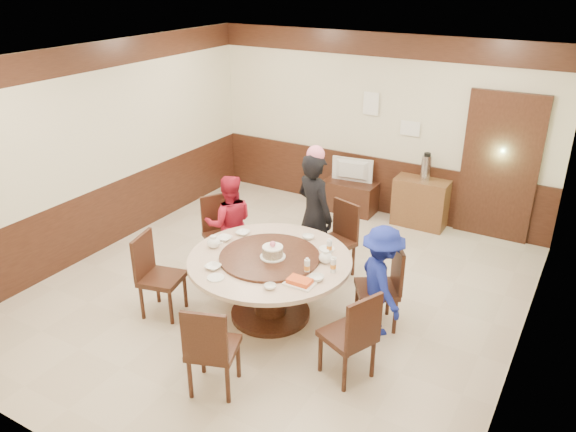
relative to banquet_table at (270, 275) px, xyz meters
The scene contains 32 objects.
room 0.74m from the banquet_table, 110.78° to the left, with size 6.00×6.04×2.84m.
banquet_table is the anchor object (origin of this frame).
chair_0 1.23m from the banquet_table, 22.32° to the left, with size 0.61×0.61×0.97m.
chair_1 1.26m from the banquet_table, 79.88° to the left, with size 0.55×0.56×0.97m.
chair_2 1.34m from the banquet_table, 149.96° to the left, with size 0.61×0.61×0.97m.
chair_3 1.27m from the banquet_table, 152.78° to the right, with size 0.54×0.53×0.97m.
chair_4 1.34m from the banquet_table, 81.87° to the right, with size 0.56×0.57×0.97m.
chair_5 1.31m from the banquet_table, 22.32° to the right, with size 0.59×0.58×0.97m.
person_standing 1.16m from the banquet_table, 92.01° to the left, with size 0.60×0.39×1.64m, color black.
person_red 1.23m from the banquet_table, 146.95° to the left, with size 0.64×0.50×1.31m, color #AB162C.
person_blue 1.23m from the banquet_table, 16.82° to the left, with size 0.81×0.46×1.25m, color navy.
birthday_cake 0.32m from the banquet_table, 15.92° to the right, with size 0.28×0.28×0.19m.
teapot_left 0.74m from the banquet_table, behind, with size 0.17×0.15×0.13m, color white.
teapot_right 0.68m from the banquet_table, 20.40° to the left, with size 0.17×0.15×0.13m, color white.
bowl_0 0.72m from the banquet_table, 150.17° to the left, with size 0.16×0.16×0.04m, color white.
bowl_1 0.68m from the banquet_table, 57.67° to the right, with size 0.13×0.13×0.04m, color white.
bowl_2 0.68m from the banquet_table, 127.92° to the right, with size 0.16×0.16×0.04m, color white.
bowl_3 0.73m from the banquet_table, 13.67° to the right, with size 0.15×0.15×0.05m, color white.
bowl_4 0.74m from the banquet_table, behind, with size 0.17×0.17×0.04m, color white.
bowl_5 0.68m from the banquet_table, 77.40° to the left, with size 0.14×0.14×0.04m, color white.
saucer_near 0.73m from the banquet_table, 111.04° to the right, with size 0.18×0.18×0.01m, color white.
saucer_far 0.71m from the banquet_table, 48.01° to the left, with size 0.18×0.18×0.01m, color white.
shrimp_platter 0.69m from the banquet_table, 30.12° to the right, with size 0.30×0.20×0.06m.
bottle_0 0.60m from the banquet_table, ahead, with size 0.06×0.06×0.16m, color white.
bottle_1 0.80m from the banquet_table, ahead, with size 0.06×0.06×0.16m, color white.
bottle_2 0.73m from the banquet_table, 40.11° to the left, with size 0.06×0.06×0.16m, color white.
tv_stand 3.26m from the banquet_table, 98.36° to the left, with size 0.85×0.45×0.50m, color #361B11.
television 3.25m from the banquet_table, 98.36° to the left, with size 0.67×0.09×0.38m, color gray.
side_cabinet 3.31m from the banquet_table, 78.03° to the left, with size 0.80×0.40×0.75m, color brown.
thermos 3.34m from the banquet_table, 77.55° to the left, with size 0.15×0.15×0.38m, color silver.
notice_left 3.64m from the banquet_table, 94.84° to the left, with size 0.25×0.00×0.35m, color white.
notice_right 3.55m from the banquet_table, 83.97° to the left, with size 0.30×0.00×0.22m, color white.
Camera 1 is at (3.10, -5.05, 3.70)m, focal length 35.00 mm.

